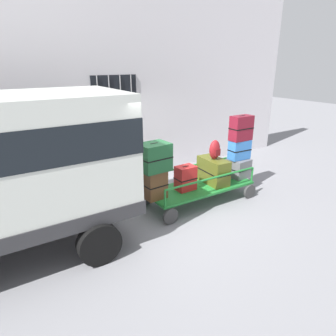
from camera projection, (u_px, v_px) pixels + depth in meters
name	position (u px, v px, depth m)	size (l,w,h in m)	color
ground_plane	(164.00, 208.00, 6.61)	(40.00, 40.00, 0.00)	gray
building_wall	(115.00, 85.00, 7.65)	(12.00, 0.38, 5.00)	silver
luggage_cart	(199.00, 188.00, 6.84)	(2.56, 1.06, 0.38)	#1E722D
cart_railing	(200.00, 173.00, 6.72)	(2.46, 0.93, 0.37)	#1E722D
suitcase_left_bottom	(156.00, 185.00, 6.11)	(0.46, 0.31, 0.61)	brown
suitcase_left_middle	(154.00, 157.00, 5.95)	(0.64, 0.51, 0.57)	#194C28
suitcase_midleft_bottom	(186.00, 178.00, 6.55)	(0.44, 0.32, 0.55)	#B21E1E
suitcase_center_bottom	(213.00, 171.00, 6.93)	(0.45, 0.83, 0.59)	#4C5119
suitcase_midright_bottom	(238.00, 168.00, 7.31)	(0.52, 0.50, 0.46)	slate
suitcase_midright_middle	(240.00, 150.00, 7.17)	(0.53, 0.30, 0.46)	#3372C6
suitcase_midright_top	(241.00, 128.00, 6.99)	(0.55, 0.29, 0.58)	maroon
backpack	(215.00, 150.00, 6.72)	(0.27, 0.22, 0.44)	maroon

